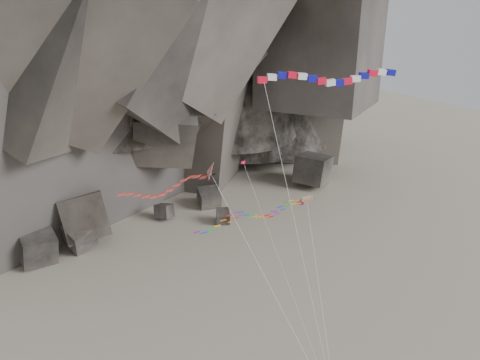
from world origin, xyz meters
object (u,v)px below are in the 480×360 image
delta_kite (162,188)px  pennant_kite (270,234)px  parafoil_kite (250,215)px  banner_kite (328,79)px

delta_kite → pennant_kite: delta_kite is taller
delta_kite → parafoil_kite: 9.88m
delta_kite → parafoil_kite: (8.71, -1.14, -4.52)m
delta_kite → pennant_kite: bearing=-2.1°
delta_kite → parafoil_kite: bearing=13.9°
banner_kite → parafoil_kite: size_ratio=1.86×
delta_kite → pennant_kite: size_ratio=1.04×
banner_kite → pennant_kite: 15.60m
banner_kite → pennant_kite: bearing=179.7°
delta_kite → banner_kite: 17.56m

